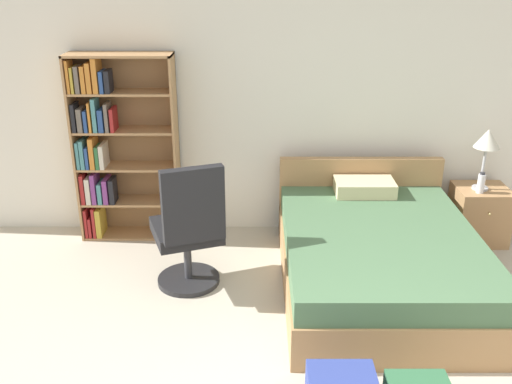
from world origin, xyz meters
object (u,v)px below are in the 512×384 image
(office_chair, at_px, (191,232))
(nightstand, at_px, (481,215))
(bookshelf, at_px, (116,147))
(table_lamp, at_px, (489,142))
(bed, at_px, (379,255))
(water_bottle, at_px, (483,183))

(office_chair, xyz_separation_m, nightstand, (2.48, 0.83, -0.23))
(bookshelf, distance_m, table_lamp, 3.19)
(bookshelf, xyz_separation_m, office_chair, (0.74, -0.94, -0.36))
(bed, relative_size, table_lamp, 3.62)
(bookshelf, relative_size, bed, 0.84)
(table_lamp, bearing_deg, office_chair, -161.69)
(office_chair, distance_m, table_lamp, 2.61)
(office_chair, distance_m, water_bottle, 2.52)
(nightstand, bearing_deg, table_lamp, -153.90)
(office_chair, xyz_separation_m, table_lamp, (2.44, 0.81, 0.45))
(table_lamp, xyz_separation_m, water_bottle, (-0.03, -0.08, -0.34))
(nightstand, distance_m, table_lamp, 0.68)
(bed, relative_size, office_chair, 1.86)
(bed, bearing_deg, nightstand, 35.81)
(office_chair, bearing_deg, table_lamp, 18.31)
(table_lamp, bearing_deg, bookshelf, 177.70)
(bookshelf, relative_size, water_bottle, 8.89)
(office_chair, xyz_separation_m, water_bottle, (2.41, 0.72, 0.10))
(office_chair, relative_size, water_bottle, 5.66)
(water_bottle, bearing_deg, bed, -146.24)
(office_chair, relative_size, nightstand, 2.09)
(bookshelf, height_order, office_chair, bookshelf)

